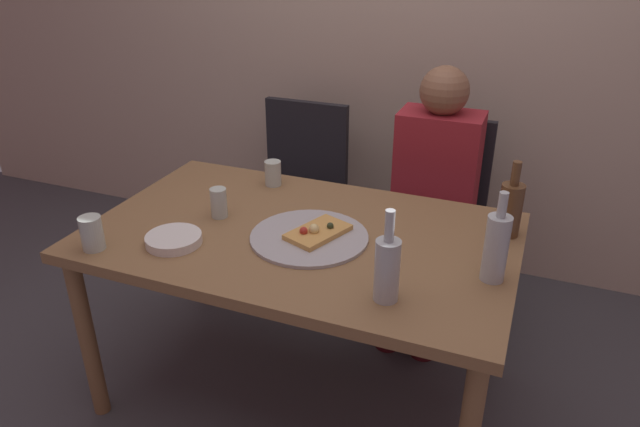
{
  "coord_description": "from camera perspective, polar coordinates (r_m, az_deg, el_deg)",
  "views": [
    {
      "loc": [
        0.73,
        -1.65,
        1.69
      ],
      "look_at": [
        0.05,
        0.07,
        0.77
      ],
      "focal_mm": 32.78,
      "sensor_mm": 36.0,
      "label": 1
    }
  ],
  "objects": [
    {
      "name": "ground_plane",
      "position": [
        2.47,
        -1.65,
        -16.72
      ],
      "size": [
        8.0,
        8.0,
        0.0
      ],
      "primitive_type": "plane",
      "color": "#424247"
    },
    {
      "name": "back_wall",
      "position": [
        3.06,
        8.14,
        18.78
      ],
      "size": [
        6.0,
        0.1,
        2.6
      ],
      "primitive_type": "cube",
      "color": "#BCA893",
      "rests_on": "ground_plane"
    },
    {
      "name": "dining_table",
      "position": [
        2.09,
        -1.88,
        -3.63
      ],
      "size": [
        1.48,
        0.9,
        0.72
      ],
      "color": "olive",
      "rests_on": "ground_plane"
    },
    {
      "name": "pizza_tray",
      "position": [
        2.0,
        -1.06,
        -2.31
      ],
      "size": [
        0.41,
        0.41,
        0.01
      ],
      "primitive_type": "cylinder",
      "color": "#ADADB2",
      "rests_on": "dining_table"
    },
    {
      "name": "pizza_slice_last",
      "position": [
        2.0,
        -0.25,
        -1.79
      ],
      "size": [
        0.2,
        0.25,
        0.05
      ],
      "color": "tan",
      "rests_on": "pizza_tray"
    },
    {
      "name": "wine_bottle",
      "position": [
        1.65,
        6.57,
        -5.28
      ],
      "size": [
        0.07,
        0.07,
        0.28
      ],
      "color": "#B2BCC1",
      "rests_on": "dining_table"
    },
    {
      "name": "beer_bottle",
      "position": [
        2.09,
        18.1,
        0.53
      ],
      "size": [
        0.08,
        0.08,
        0.27
      ],
      "color": "brown",
      "rests_on": "dining_table"
    },
    {
      "name": "water_bottle",
      "position": [
        1.8,
        16.82,
        -3.1
      ],
      "size": [
        0.07,
        0.07,
        0.29
      ],
      "color": "#B2BCC1",
      "rests_on": "dining_table"
    },
    {
      "name": "tumbler_near",
      "position": [
        2.41,
        -4.61,
        3.94
      ],
      "size": [
        0.07,
        0.07,
        0.1
      ],
      "primitive_type": "cylinder",
      "color": "#B7C6BC",
      "rests_on": "dining_table"
    },
    {
      "name": "tumbler_far",
      "position": [
        2.06,
        -21.38,
        -1.8
      ],
      "size": [
        0.07,
        0.07,
        0.12
      ],
      "primitive_type": "cylinder",
      "color": "#B7C6BC",
      "rests_on": "dining_table"
    },
    {
      "name": "wine_glass",
      "position": [
        2.16,
        -9.9,
        1.0
      ],
      "size": [
        0.06,
        0.06,
        0.11
      ],
      "primitive_type": "cylinder",
      "color": "#B7C6BC",
      "rests_on": "dining_table"
    },
    {
      "name": "plate_stack",
      "position": [
        2.03,
        -14.09,
        -2.47
      ],
      "size": [
        0.19,
        0.19,
        0.03
      ],
      "primitive_type": "cylinder",
      "color": "white",
      "rests_on": "dining_table"
    },
    {
      "name": "chair_left",
      "position": [
        2.99,
        -2.16,
        3.13
      ],
      "size": [
        0.44,
        0.44,
        0.9
      ],
      "rotation": [
        0.0,
        0.0,
        3.14
      ],
      "color": "black",
      "rests_on": "ground_plane"
    },
    {
      "name": "chair_right",
      "position": [
        2.8,
        11.25,
        0.95
      ],
      "size": [
        0.44,
        0.44,
        0.9
      ],
      "rotation": [
        0.0,
        0.0,
        3.14
      ],
      "color": "black",
      "rests_on": "ground_plane"
    },
    {
      "name": "guest_in_sweater",
      "position": [
        2.61,
        10.83,
        2.17
      ],
      "size": [
        0.36,
        0.56,
        1.17
      ],
      "rotation": [
        0.0,
        0.0,
        3.14
      ],
      "color": "maroon",
      "rests_on": "ground_plane"
    }
  ]
}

